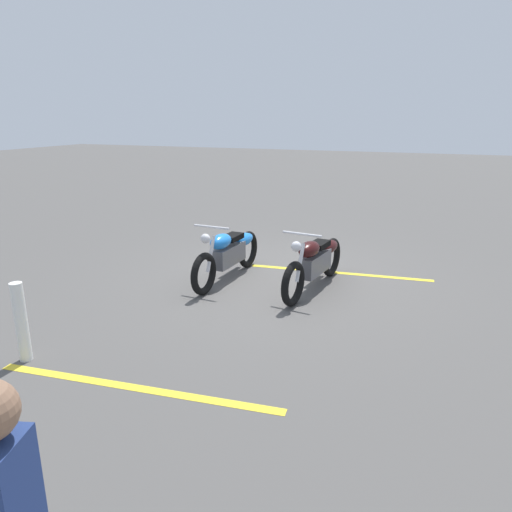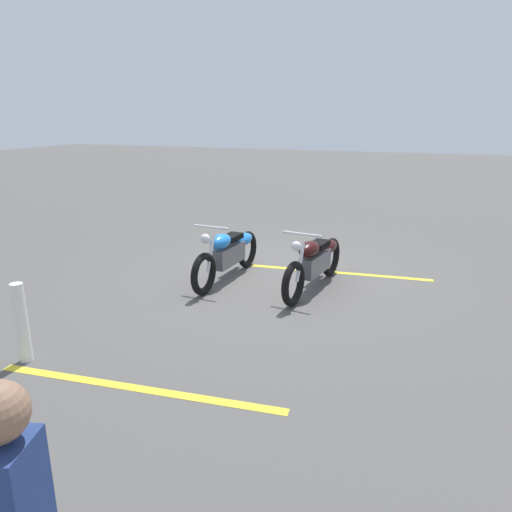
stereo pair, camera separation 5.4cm
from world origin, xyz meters
name	(u,v)px [view 1 (the left image)]	position (x,y,z in m)	size (l,w,h in m)	color
ground_plane	(276,278)	(0.00, 0.00, 0.00)	(60.00, 60.00, 0.00)	#514F4C
motorcycle_bright_foreground	(229,252)	(0.31, -0.74, 0.46)	(2.23, 0.62, 1.04)	black
motorcycle_dark_foreground	(315,261)	(0.25, 0.74, 0.46)	(2.22, 0.62, 1.04)	black
bollard_post	(21,322)	(3.78, -1.71, 0.47)	(0.14, 0.14, 0.93)	white
parking_stripe_near	(339,273)	(-0.67, 0.95, 0.00)	(3.20, 0.12, 0.01)	yellow
parking_stripe_mid	(134,387)	(3.82, -0.21, 0.00)	(3.20, 0.12, 0.01)	yellow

